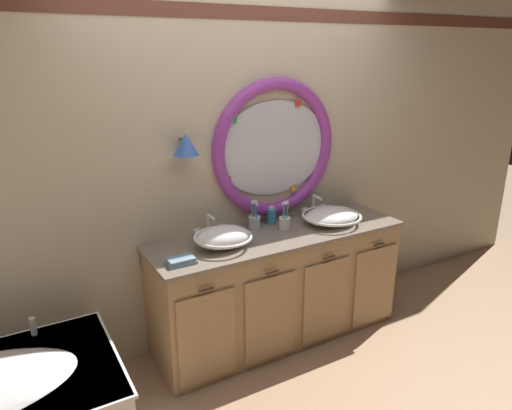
{
  "coord_description": "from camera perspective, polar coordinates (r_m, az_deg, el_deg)",
  "views": [
    {
      "loc": [
        -1.58,
        -2.36,
        2.08
      ],
      "look_at": [
        -0.08,
        0.25,
        1.09
      ],
      "focal_mm": 33.02,
      "sensor_mm": 36.0,
      "label": 1
    }
  ],
  "objects": [
    {
      "name": "toothbrush_holder_left",
      "position": [
        3.44,
        -0.18,
        -1.96
      ],
      "size": [
        0.09,
        0.09,
        0.22
      ],
      "color": "silver",
      "rests_on": "vanity_counter"
    },
    {
      "name": "back_wall_assembly",
      "position": [
        3.44,
        -1.34,
        5.25
      ],
      "size": [
        6.4,
        0.26,
        2.6
      ],
      "color": "beige",
      "rests_on": "ground_plane"
    },
    {
      "name": "soap_dispenser",
      "position": [
        3.53,
        1.89,
        -1.33
      ],
      "size": [
        0.07,
        0.07,
        0.14
      ],
      "color": "#388EBC",
      "rests_on": "vanity_counter"
    },
    {
      "name": "vanity_counter",
      "position": [
        3.55,
        2.66,
        -9.7
      ],
      "size": [
        1.9,
        0.59,
        0.84
      ],
      "color": "tan",
      "rests_on": "ground_plane"
    },
    {
      "name": "sink_basin_left",
      "position": [
        3.12,
        -4.03,
        -3.89
      ],
      "size": [
        0.39,
        0.39,
        0.14
      ],
      "color": "white",
      "rests_on": "vanity_counter"
    },
    {
      "name": "faucet_set_left",
      "position": [
        3.31,
        -5.71,
        -2.73
      ],
      "size": [
        0.24,
        0.12,
        0.17
      ],
      "color": "silver",
      "rests_on": "vanity_counter"
    },
    {
      "name": "toothbrush_holder_right",
      "position": [
        3.43,
        3.5,
        -2.09
      ],
      "size": [
        0.09,
        0.09,
        0.22
      ],
      "color": "white",
      "rests_on": "vanity_counter"
    },
    {
      "name": "folded_hand_towel",
      "position": [
        2.93,
        -9.09,
        -6.69
      ],
      "size": [
        0.18,
        0.11,
        0.04
      ],
      "color": "#7593A8",
      "rests_on": "vanity_counter"
    },
    {
      "name": "faucet_set_right",
      "position": [
        3.75,
        7.04,
        -0.25
      ],
      "size": [
        0.23,
        0.13,
        0.16
      ],
      "color": "silver",
      "rests_on": "vanity_counter"
    },
    {
      "name": "sink_basin_right",
      "position": [
        3.58,
        9.14,
        -1.31
      ],
      "size": [
        0.45,
        0.45,
        0.11
      ],
      "color": "white",
      "rests_on": "vanity_counter"
    },
    {
      "name": "ground_plane",
      "position": [
        3.53,
        3.35,
        -18.04
      ],
      "size": [
        14.0,
        14.0,
        0.0
      ],
      "primitive_type": "plane",
      "color": "tan"
    }
  ]
}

